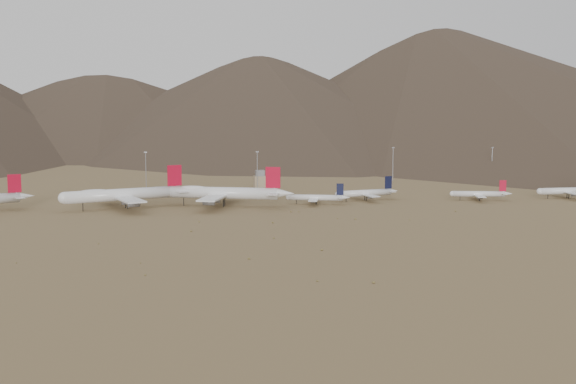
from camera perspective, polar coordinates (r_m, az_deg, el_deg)
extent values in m
plane|color=olive|center=(386.10, -3.65, -1.67)|extent=(3000.00, 3000.00, 0.00)
cone|color=silver|center=(426.07, -20.04, -0.31)|extent=(11.03, 8.17, 5.10)
cube|color=silver|center=(425.19, -20.62, -0.33)|extent=(11.18, 19.66, 0.34)
cube|color=#AF0A25|center=(424.19, -20.81, 0.64)|extent=(6.88, 2.92, 10.06)
cylinder|color=silver|center=(411.52, -12.84, -0.19)|extent=(64.00, 25.27, 6.70)
sphere|color=silver|center=(403.96, -17.27, -0.46)|extent=(6.57, 6.57, 6.57)
cone|color=silver|center=(422.74, -8.11, 0.16)|extent=(12.92, 9.17, 6.03)
cube|color=silver|center=(411.30, -13.01, -0.34)|extent=(27.21, 59.90, 0.84)
cube|color=silver|center=(420.93, -8.77, 0.14)|extent=(12.15, 23.31, 0.40)
cube|color=#AF0A25|center=(419.59, -8.96, 1.30)|extent=(8.24, 3.03, 11.89)
cylinder|color=black|center=(406.69, -15.90, -1.16)|extent=(0.43, 0.43, 4.54)
cylinder|color=black|center=(414.18, -12.72, -0.93)|extent=(0.54, 0.54, 4.54)
cylinder|color=black|center=(410.99, -12.59, -0.99)|extent=(0.54, 0.54, 4.54)
ellipsoid|color=silver|center=(407.07, -15.13, -0.07)|extent=(21.32, 10.84, 4.02)
cylinder|color=slate|center=(422.88, -13.45, -0.39)|extent=(7.08, 4.77, 3.02)
cylinder|color=slate|center=(400.16, -12.54, -0.77)|extent=(7.08, 4.77, 3.02)
cylinder|color=slate|center=(433.14, -13.82, -0.23)|extent=(7.08, 4.77, 3.02)
cylinder|color=slate|center=(389.97, -12.10, -0.95)|extent=(7.08, 4.77, 3.02)
cylinder|color=silver|center=(410.87, -5.26, -0.07)|extent=(62.50, 29.53, 6.66)
sphere|color=silver|center=(420.13, -9.52, 0.02)|extent=(6.53, 6.53, 6.53)
cone|color=silver|center=(403.24, -0.29, -0.10)|extent=(12.98, 9.79, 5.99)
cube|color=silver|center=(411.31, -5.43, -0.20)|extent=(30.99, 58.81, 0.83)
cube|color=silver|center=(404.12, -1.01, -0.06)|extent=(13.53, 23.03, 0.40)
cube|color=#AF0A25|center=(403.41, -1.19, 1.15)|extent=(8.03, 3.59, 11.82)
cylinder|color=black|center=(417.80, -8.25, -0.77)|extent=(0.43, 0.43, 4.51)
cylinder|color=black|center=(412.85, -5.02, -0.81)|extent=(0.54, 0.54, 4.51)
cylinder|color=black|center=(409.65, -5.13, -0.88)|extent=(0.54, 0.54, 4.51)
ellipsoid|color=silver|center=(415.18, -7.50, 0.23)|extent=(21.04, 12.12, 4.00)
cylinder|color=slate|center=(422.86, -5.02, -0.23)|extent=(7.09, 5.13, 3.00)
cylinder|color=slate|center=(400.20, -5.86, -0.64)|extent=(7.09, 5.13, 3.00)
cylinder|color=slate|center=(433.09, -4.67, -0.06)|extent=(7.09, 5.13, 3.00)
cylinder|color=slate|center=(390.04, -6.27, -0.84)|extent=(7.09, 5.13, 3.00)
cylinder|color=silver|center=(419.04, 2.17, -0.44)|extent=(30.69, 12.85, 3.38)
sphere|color=silver|center=(420.40, 0.05, -0.41)|extent=(3.32, 3.32, 3.32)
cone|color=silver|center=(418.17, 4.56, -0.44)|extent=(6.28, 4.63, 3.05)
cube|color=silver|center=(419.15, 2.08, -0.51)|extent=(13.00, 26.95, 0.42)
cube|color=silver|center=(418.24, 4.22, -0.42)|extent=(5.80, 10.52, 0.20)
cube|color=black|center=(417.70, 4.14, 0.22)|extent=(3.95, 1.54, 6.68)
cylinder|color=black|center=(420.30, 0.68, -0.80)|extent=(0.36, 0.36, 2.32)
cylinder|color=black|center=(420.21, 2.26, -0.81)|extent=(0.45, 0.45, 2.32)
cylinder|color=black|center=(418.53, 2.25, -0.84)|extent=(0.45, 0.45, 2.32)
cylinder|color=slate|center=(426.66, 2.16, -0.49)|extent=(3.44, 2.41, 1.52)
cylinder|color=slate|center=(411.86, 2.01, -0.75)|extent=(3.44, 2.41, 1.52)
cylinder|color=silver|center=(438.22, 6.07, -0.08)|extent=(35.82, 10.61, 3.88)
sphere|color=silver|center=(429.92, 3.99, -0.19)|extent=(3.80, 3.80, 3.80)
cone|color=silver|center=(448.14, 8.32, 0.08)|extent=(6.98, 4.65, 3.49)
cube|color=silver|center=(437.94, 5.99, -0.16)|extent=(11.44, 31.16, 0.48)
cube|color=silver|center=(446.66, 8.00, 0.08)|extent=(5.37, 12.04, 0.23)
cube|color=black|center=(445.70, 7.93, 0.76)|extent=(4.63, 1.23, 7.66)
cylinder|color=black|center=(432.76, 4.62, -0.58)|extent=(0.41, 0.41, 2.65)
cylinder|color=black|center=(439.80, 6.09, -0.48)|extent=(0.51, 0.51, 2.65)
cylinder|color=black|center=(438.12, 6.21, -0.51)|extent=(0.51, 0.51, 2.65)
cylinder|color=slate|center=(445.53, 5.46, -0.16)|extent=(3.84, 2.39, 1.75)
cylinder|color=slate|center=(430.63, 6.54, -0.41)|extent=(3.84, 2.39, 1.75)
cylinder|color=silver|center=(451.04, 14.81, -0.14)|extent=(31.10, 11.20, 3.39)
sphere|color=silver|center=(448.05, 12.86, -0.13)|extent=(3.33, 3.33, 3.33)
cone|color=silver|center=(454.97, 16.97, -0.12)|extent=(6.22, 4.38, 3.05)
cube|color=silver|center=(450.97, 14.73, -0.21)|extent=(11.63, 27.19, 0.42)
cube|color=silver|center=(454.35, 16.67, -0.11)|extent=(5.30, 10.56, 0.20)
cube|color=#AF0A25|center=(453.69, 16.61, 0.48)|extent=(4.01, 1.32, 6.70)
cylinder|color=black|center=(449.24, 13.44, -0.50)|extent=(0.36, 0.36, 2.32)
cylinder|color=black|center=(452.33, 14.86, -0.49)|extent=(0.45, 0.45, 2.32)
cylinder|color=black|center=(450.69, 14.90, -0.52)|extent=(0.45, 0.45, 2.32)
cylinder|color=slate|center=(458.36, 14.54, -0.20)|extent=(3.41, 2.27, 1.53)
cylinder|color=slate|center=(443.79, 14.93, -0.43)|extent=(3.41, 2.27, 1.53)
cylinder|color=silver|center=(478.43, 21.19, 0.10)|extent=(36.94, 4.70, 4.00)
sphere|color=silver|center=(468.96, 19.28, 0.05)|extent=(3.92, 3.92, 3.92)
cube|color=silver|center=(478.10, 21.11, 0.02)|extent=(6.49, 31.71, 0.50)
cylinder|color=black|center=(472.13, 19.84, -0.34)|extent=(0.42, 0.42, 2.74)
cylinder|color=black|center=(480.04, 21.18, -0.29)|extent=(0.53, 0.53, 2.74)
cylinder|color=black|center=(478.35, 21.31, -0.32)|extent=(0.53, 0.53, 2.74)
cylinder|color=slate|center=(485.69, 20.56, 0.03)|extent=(3.72, 1.87, 1.80)
cylinder|color=slate|center=(470.78, 21.67, -0.22)|extent=(3.72, 1.87, 1.80)
cube|color=gray|center=(507.85, -2.24, 0.83)|extent=(8.00, 8.00, 8.00)
cube|color=slate|center=(507.27, -2.24, 1.51)|extent=(6.00, 6.00, 4.00)
cylinder|color=gray|center=(506.66, -11.16, 1.66)|extent=(0.50, 0.50, 25.00)
cube|color=gray|center=(505.70, -11.20, 3.10)|extent=(2.00, 0.60, 0.80)
cylinder|color=gray|center=(501.95, -2.44, 1.74)|extent=(0.50, 0.50, 25.00)
cube|color=gray|center=(500.98, -2.45, 3.19)|extent=(2.00, 0.60, 0.80)
cylinder|color=gray|center=(557.36, 8.29, 2.17)|extent=(0.50, 0.50, 25.00)
cube|color=gray|center=(556.49, 8.32, 3.49)|extent=(2.00, 0.60, 0.80)
cylinder|color=gray|center=(575.01, 15.81, 2.13)|extent=(0.50, 0.50, 25.00)
cube|color=gray|center=(574.17, 15.86, 3.40)|extent=(2.00, 0.60, 0.80)
ellipsoid|color=olive|center=(352.22, -1.21, -2.42)|extent=(1.05, 1.05, 0.68)
ellipsoid|color=olive|center=(236.77, 2.33, -7.02)|extent=(0.76, 0.76, 0.50)
ellipsoid|color=olive|center=(366.23, 3.92, -2.10)|extent=(0.70, 0.70, 0.42)
ellipsoid|color=olive|center=(366.50, 9.61, -2.18)|extent=(0.73, 0.73, 0.42)
ellipsoid|color=olive|center=(235.88, 6.78, -7.10)|extent=(1.06, 1.06, 0.65)
ellipsoid|color=olive|center=(330.99, -7.66, -3.08)|extent=(0.84, 0.84, 0.73)
ellipsoid|color=olive|center=(249.31, -11.22, -6.44)|extent=(0.70, 0.70, 0.51)
ellipsoid|color=olive|center=(401.17, 13.09, -1.47)|extent=(0.99, 0.99, 0.56)
ellipsoid|color=olive|center=(388.73, 0.84, -1.56)|extent=(0.87, 0.87, 0.46)
ellipsoid|color=olive|center=(309.31, -14.74, -3.97)|extent=(0.61, 0.61, 0.42)
ellipsoid|color=olive|center=(270.52, -3.11, -5.26)|extent=(1.07, 1.07, 0.63)
ellipsoid|color=olive|center=(311.36, -1.12, -3.65)|extent=(0.73, 0.73, 0.63)
ellipsoid|color=olive|center=(357.53, -7.04, -2.35)|extent=(0.93, 0.93, 0.52)
ellipsoid|color=olive|center=(365.55, 5.35, -2.11)|extent=(1.09, 1.09, 0.66)
ellipsoid|color=olive|center=(388.56, 0.22, -1.56)|extent=(1.04, 1.04, 0.62)
ellipsoid|color=olive|center=(286.08, 2.70, -4.58)|extent=(1.02, 1.02, 0.76)
ellipsoid|color=olive|center=(268.44, -11.59, -5.51)|extent=(0.51, 0.51, 0.39)
ellipsoid|color=olive|center=(281.49, -20.68, -5.25)|extent=(0.59, 0.59, 0.34)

